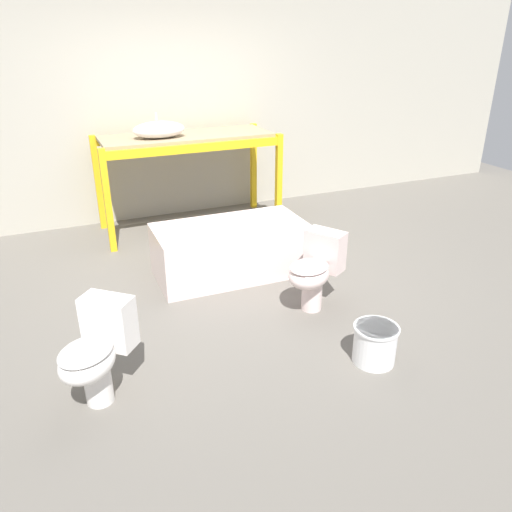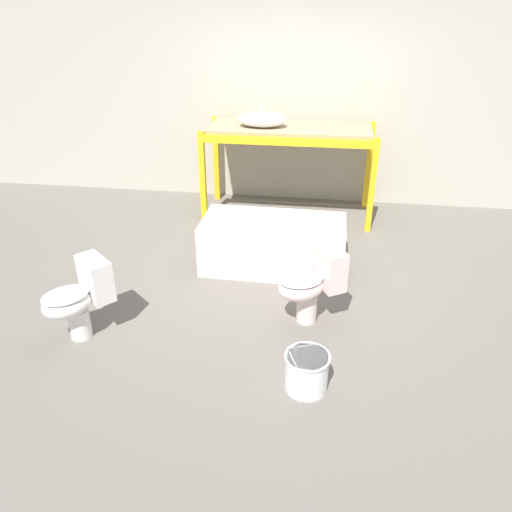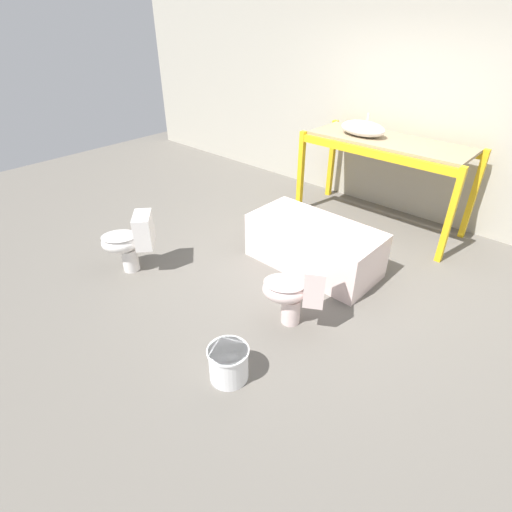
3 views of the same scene
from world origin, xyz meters
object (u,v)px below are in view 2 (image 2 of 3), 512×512
(sink_basin, at_px, (262,119))
(toilet_near, at_px, (78,297))
(toilet_far, at_px, (311,283))
(bucket_white, at_px, (307,371))
(bathtub_main, at_px, (273,241))

(sink_basin, xyz_separation_m, toilet_near, (-1.14, -2.81, -0.86))
(toilet_far, bearing_deg, bucket_white, -29.46)
(toilet_near, xyz_separation_m, toilet_far, (1.89, 0.50, 0.00))
(sink_basin, bearing_deg, bucket_white, -76.51)
(toilet_far, height_order, bucket_white, toilet_far)
(sink_basin, xyz_separation_m, bucket_white, (0.76, -3.19, -1.08))
(bathtub_main, relative_size, toilet_far, 2.19)
(sink_basin, relative_size, toilet_near, 0.87)
(toilet_far, bearing_deg, toilet_near, -105.80)
(bathtub_main, distance_m, toilet_near, 2.04)
(toilet_far, relative_size, bucket_white, 2.02)
(toilet_near, distance_m, toilet_far, 1.95)
(sink_basin, bearing_deg, toilet_far, -72.08)
(bathtub_main, height_order, bucket_white, bathtub_main)
(bathtub_main, bearing_deg, toilet_near, -134.83)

